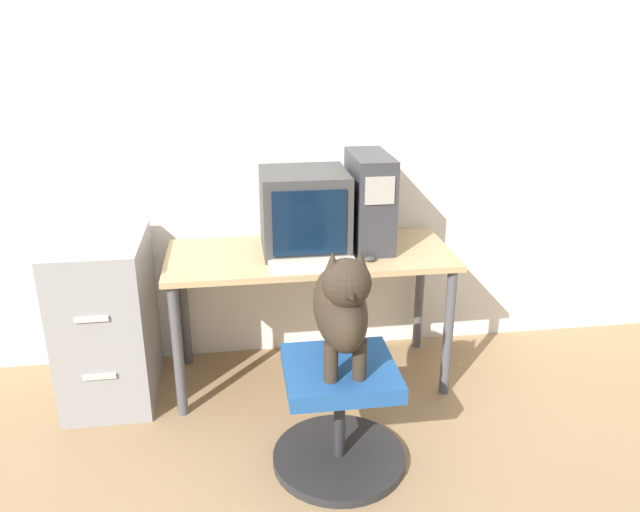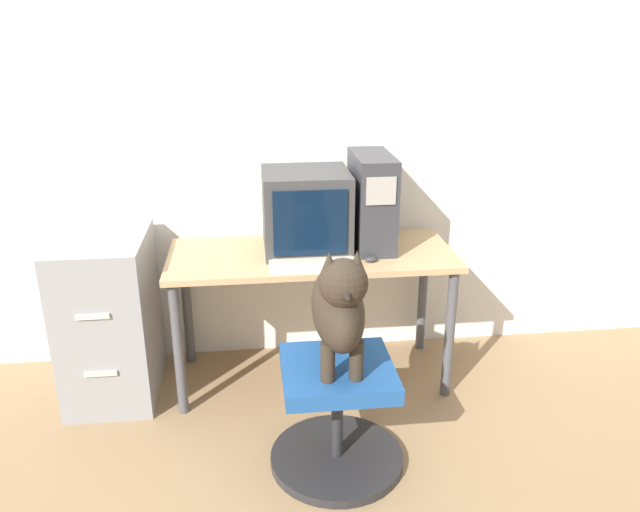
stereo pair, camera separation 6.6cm
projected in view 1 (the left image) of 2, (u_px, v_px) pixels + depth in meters
The scene contains 10 objects.
ground_plane at pixel (318, 408), 3.09m from camera, with size 12.00×12.00×0.00m, color #937551.
wall_back at pixel (301, 123), 3.24m from camera, with size 8.00×0.05×2.60m.
desk at pixel (310, 269), 3.14m from camera, with size 1.42×0.59×0.72m.
crt_monitor at pixel (304, 211), 3.09m from camera, with size 0.42×0.41×0.40m.
pc_tower at pixel (369, 200), 3.14m from camera, with size 0.19×0.43×0.47m.
keyboard at pixel (313, 264), 2.93m from camera, with size 0.41×0.17×0.03m.
computer_mouse at pixel (370, 259), 2.99m from camera, with size 0.06×0.04×0.03m.
office_chair at pixel (339, 415), 2.63m from camera, with size 0.58×0.58×0.48m.
dog at pixel (341, 305), 2.45m from camera, with size 0.20×0.52×0.53m.
filing_cabinet at pixel (107, 319), 3.08m from camera, with size 0.42×0.59×0.84m.
Camera 1 is at (-0.36, -2.60, 1.80)m, focal length 35.00 mm.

